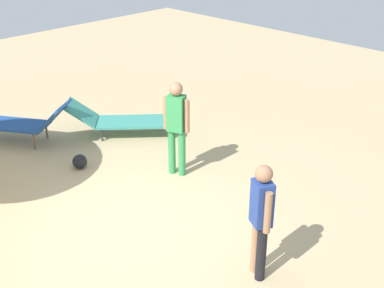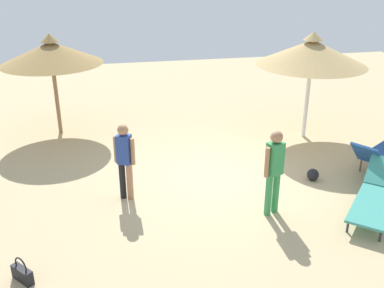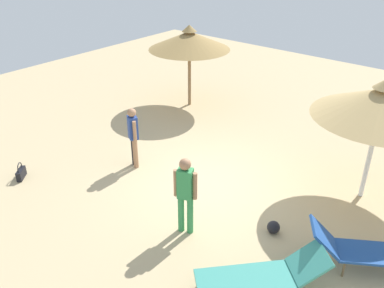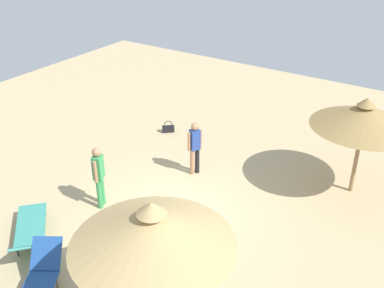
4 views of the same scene
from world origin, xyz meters
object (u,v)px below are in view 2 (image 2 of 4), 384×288
beach_ball (313,175)px  parasol_umbrella_near_right (51,53)px  parasol_umbrella_front (312,53)px  lounge_chair_edge (376,195)px  person_standing_near_left (125,158)px  handbag (22,273)px  person_standing_far_right (274,167)px  lounge_chair_far_left (380,153)px

beach_ball → parasol_umbrella_near_right: bearing=54.2°
parasol_umbrella_front → lounge_chair_edge: parasol_umbrella_front is taller
parasol_umbrella_near_right → lounge_chair_edge: 8.70m
lounge_chair_edge → person_standing_near_left: size_ratio=1.29×
parasol_umbrella_front → handbag: parasol_umbrella_front is taller
person_standing_far_right → beach_ball: (1.12, -1.42, -0.87)m
lounge_chair_far_left → beach_ball: size_ratio=7.73×
parasol_umbrella_near_right → person_standing_far_right: parasol_umbrella_near_right is taller
parasol_umbrella_front → person_standing_far_right: 4.50m
person_standing_near_left → parasol_umbrella_near_right: bearing=21.3°
parasol_umbrella_front → person_standing_near_left: size_ratio=1.76×
person_standing_near_left → handbag: 2.96m
parasol_umbrella_front → lounge_chair_far_left: 3.11m
parasol_umbrella_front → person_standing_far_right: (-3.61, 2.34, -1.34)m
lounge_chair_edge → handbag: size_ratio=4.85×
lounge_chair_far_left → beach_ball: (-0.16, 1.72, -0.31)m
handbag → beach_ball: 6.31m
parasol_umbrella_near_right → beach_ball: bearing=-125.8°
parasol_umbrella_near_right → person_standing_far_right: size_ratio=1.60×
lounge_chair_edge → parasol_umbrella_near_right: bearing=48.6°
beach_ball → person_standing_far_right: bearing=128.2°
parasol_umbrella_near_right → lounge_chair_edge: size_ratio=1.31×
person_standing_far_right → handbag: person_standing_far_right is taller
person_standing_near_left → person_standing_far_right: bearing=-112.8°
parasol_umbrella_near_right → person_standing_near_left: size_ratio=1.70×
lounge_chair_far_left → parasol_umbrella_front: bearing=19.1°
parasol_umbrella_front → lounge_chair_far_left: parasol_umbrella_front is taller
lounge_chair_far_left → handbag: lounge_chair_far_left is taller
lounge_chair_edge → person_standing_near_left: (1.48, 4.76, 0.58)m
parasol_umbrella_near_right → parasol_umbrella_front: bearing=-104.0°
lounge_chair_far_left → person_standing_far_right: 3.44m
parasol_umbrella_front → handbag: size_ratio=6.60×
parasol_umbrella_near_right → person_standing_far_right: 6.95m
parasol_umbrella_front → lounge_chair_edge: 4.43m
parasol_umbrella_near_right → handbag: 6.73m
parasol_umbrella_near_right → beach_ball: size_ratio=10.35×
lounge_chair_far_left → parasol_umbrella_near_right: bearing=61.8°
beach_ball → lounge_chair_edge: bearing=-157.2°
person_standing_near_left → handbag: (-2.25, 1.76, -0.78)m
parasol_umbrella_near_right → person_standing_near_left: (-4.13, -1.61, -1.34)m
person_standing_near_left → lounge_chair_edge: bearing=-107.3°
parasol_umbrella_near_right → lounge_chair_edge: bearing=-131.4°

